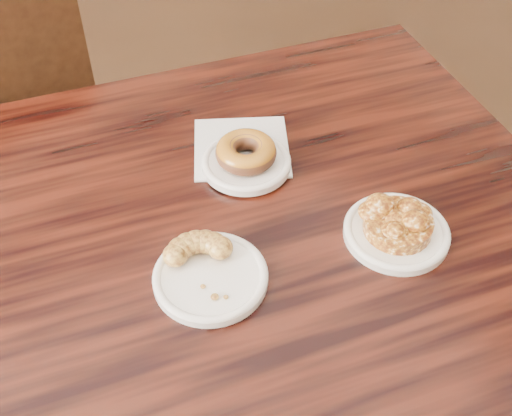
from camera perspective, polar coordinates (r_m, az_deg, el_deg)
floor at (r=1.66m, az=-2.11°, el=-15.49°), size 5.00×5.00×0.00m
cafe_table at (r=1.24m, az=1.26°, el=-14.03°), size 1.11×1.11×0.75m
napkin at (r=1.08m, az=-1.30°, el=5.39°), size 0.21×0.21×0.00m
plate_donut at (r=1.04m, az=-0.88°, el=4.01°), size 0.14×0.14×0.01m
plate_cruller at (r=0.88m, az=-4.07°, el=-6.19°), size 0.16×0.16×0.01m
plate_fritter at (r=0.96m, az=12.36°, el=-2.16°), size 0.15×0.15×0.01m
glazed_donut at (r=1.02m, az=-0.89°, el=4.99°), size 0.10×0.10×0.03m
apple_fritter at (r=0.94m, az=12.56°, el=-1.25°), size 0.14×0.14×0.03m
cruller_fragment at (r=0.87m, az=-4.14°, el=-5.28°), size 0.12×0.12×0.03m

